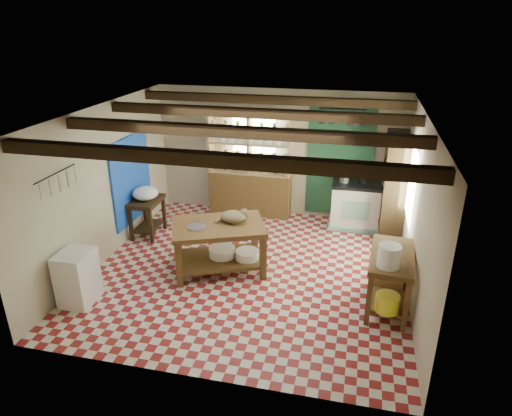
% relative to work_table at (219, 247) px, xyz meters
% --- Properties ---
extents(floor, '(5.00, 5.00, 0.02)m').
position_rel_work_table_xyz_m(floor, '(0.49, 0.08, -0.42)').
color(floor, maroon).
rests_on(floor, ground).
extents(ceiling, '(5.00, 5.00, 0.02)m').
position_rel_work_table_xyz_m(ceiling, '(0.49, 0.08, 2.19)').
color(ceiling, '#49494E').
rests_on(ceiling, wall_back).
extents(wall_back, '(5.00, 0.04, 2.60)m').
position_rel_work_table_xyz_m(wall_back, '(0.49, 2.58, 0.89)').
color(wall_back, '#BCB498').
rests_on(wall_back, floor).
extents(wall_front, '(5.00, 0.04, 2.60)m').
position_rel_work_table_xyz_m(wall_front, '(0.49, -2.42, 0.89)').
color(wall_front, '#BCB498').
rests_on(wall_front, floor).
extents(wall_left, '(0.04, 5.00, 2.60)m').
position_rel_work_table_xyz_m(wall_left, '(-2.01, 0.08, 0.89)').
color(wall_left, '#BCB498').
rests_on(wall_left, floor).
extents(wall_right, '(0.04, 5.00, 2.60)m').
position_rel_work_table_xyz_m(wall_right, '(2.99, 0.08, 0.89)').
color(wall_right, '#BCB498').
rests_on(wall_right, floor).
extents(ceiling_beams, '(5.00, 3.80, 0.15)m').
position_rel_work_table_xyz_m(ceiling_beams, '(0.49, 0.08, 2.07)').
color(ceiling_beams, '#302111').
rests_on(ceiling_beams, ceiling).
extents(blue_wall_patch, '(0.04, 1.40, 1.60)m').
position_rel_work_table_xyz_m(blue_wall_patch, '(-1.98, 0.98, 0.69)').
color(blue_wall_patch, blue).
rests_on(blue_wall_patch, wall_left).
extents(green_wall_patch, '(1.30, 0.04, 2.30)m').
position_rel_work_table_xyz_m(green_wall_patch, '(1.74, 2.55, 0.84)').
color(green_wall_patch, '#1E4B2C').
rests_on(green_wall_patch, wall_back).
extents(window_back, '(0.90, 0.02, 0.80)m').
position_rel_work_table_xyz_m(window_back, '(-0.01, 2.56, 1.29)').
color(window_back, silver).
rests_on(window_back, wall_back).
extents(window_right, '(0.02, 1.30, 1.20)m').
position_rel_work_table_xyz_m(window_right, '(2.97, 1.08, 0.99)').
color(window_right, silver).
rests_on(window_right, wall_right).
extents(utensil_rail, '(0.06, 0.90, 0.28)m').
position_rel_work_table_xyz_m(utensil_rail, '(-1.95, -1.12, 1.37)').
color(utensil_rail, black).
rests_on(utensil_rail, wall_left).
extents(pot_rack, '(0.86, 0.12, 0.36)m').
position_rel_work_table_xyz_m(pot_rack, '(1.74, 2.13, 1.77)').
color(pot_rack, black).
rests_on(pot_rack, ceiling).
extents(shelving_unit, '(1.70, 0.34, 2.20)m').
position_rel_work_table_xyz_m(shelving_unit, '(-0.06, 2.39, 0.69)').
color(shelving_unit, tan).
rests_on(shelving_unit, floor).
extents(tall_rack, '(0.40, 0.86, 2.00)m').
position_rel_work_table_xyz_m(tall_rack, '(2.77, 1.88, 0.59)').
color(tall_rack, '#302111').
rests_on(tall_rack, floor).
extents(work_table, '(1.71, 1.45, 0.82)m').
position_rel_work_table_xyz_m(work_table, '(0.00, 0.00, 0.00)').
color(work_table, brown).
rests_on(work_table, floor).
extents(stove, '(0.95, 0.65, 0.92)m').
position_rel_work_table_xyz_m(stove, '(2.12, 2.23, 0.05)').
color(stove, silver).
rests_on(stove, floor).
extents(prep_table, '(0.51, 0.73, 0.73)m').
position_rel_work_table_xyz_m(prep_table, '(-1.71, 0.94, -0.04)').
color(prep_table, '#302111').
rests_on(prep_table, floor).
extents(white_cabinet, '(0.45, 0.54, 0.80)m').
position_rel_work_table_xyz_m(white_cabinet, '(-1.73, -1.34, -0.01)').
color(white_cabinet, white).
rests_on(white_cabinet, floor).
extents(right_counter, '(0.68, 1.22, 0.84)m').
position_rel_work_table_xyz_m(right_counter, '(2.67, -0.44, 0.01)').
color(right_counter, brown).
rests_on(right_counter, floor).
extents(cat, '(0.52, 0.49, 0.19)m').
position_rel_work_table_xyz_m(cat, '(0.21, 0.14, 0.51)').
color(cat, olive).
rests_on(cat, work_table).
extents(steel_tray, '(0.40, 0.40, 0.02)m').
position_rel_work_table_xyz_m(steel_tray, '(-0.30, -0.18, 0.42)').
color(steel_tray, '#B2B3BA').
rests_on(steel_tray, work_table).
extents(basin_large, '(0.57, 0.57, 0.15)m').
position_rel_work_table_xyz_m(basin_large, '(0.03, 0.07, -0.12)').
color(basin_large, white).
rests_on(basin_large, work_table).
extents(basin_small, '(0.51, 0.51, 0.14)m').
position_rel_work_table_xyz_m(basin_small, '(0.45, 0.08, -0.12)').
color(basin_small, white).
rests_on(basin_small, work_table).
extents(kettle_left, '(0.19, 0.19, 0.21)m').
position_rel_work_table_xyz_m(kettle_left, '(1.87, 2.22, 0.61)').
color(kettle_left, '#B2B3BA').
rests_on(kettle_left, stove).
extents(kettle_right, '(0.16, 0.16, 0.20)m').
position_rel_work_table_xyz_m(kettle_right, '(2.22, 2.23, 0.60)').
color(kettle_right, black).
rests_on(kettle_right, stove).
extents(enamel_bowl, '(0.49, 0.49, 0.24)m').
position_rel_work_table_xyz_m(enamel_bowl, '(-1.71, 0.94, 0.44)').
color(enamel_bowl, white).
rests_on(enamel_bowl, prep_table).
extents(white_bucket, '(0.32, 0.32, 0.30)m').
position_rel_work_table_xyz_m(white_bucket, '(2.59, -0.79, 0.58)').
color(white_bucket, white).
rests_on(white_bucket, right_counter).
extents(wicker_basket, '(0.44, 0.36, 0.29)m').
position_rel_work_table_xyz_m(wicker_basket, '(2.69, -0.14, -0.04)').
color(wicker_basket, '#AA7044').
rests_on(wicker_basket, right_counter).
extents(yellow_tub, '(0.35, 0.35, 0.24)m').
position_rel_work_table_xyz_m(yellow_tub, '(2.64, -0.89, -0.07)').
color(yellow_tub, yellow).
rests_on(yellow_tub, right_counter).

